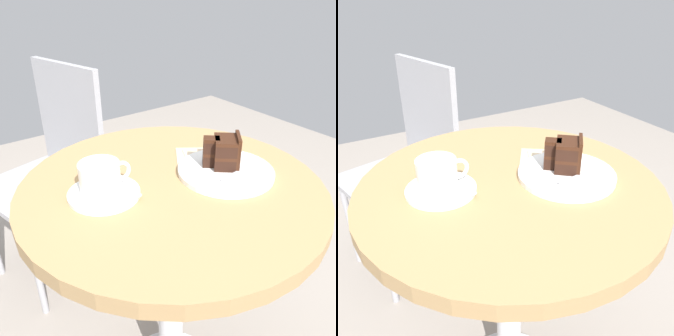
# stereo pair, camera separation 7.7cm
# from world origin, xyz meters

# --- Properties ---
(cafe_table) EXTENTS (0.68, 0.68, 0.72)m
(cafe_table) POSITION_xyz_m (0.00, 0.00, 0.60)
(cafe_table) COLOR #A37F51
(cafe_table) RESTS_ON ground
(saucer) EXTENTS (0.15, 0.15, 0.01)m
(saucer) POSITION_xyz_m (-0.15, 0.04, 0.73)
(saucer) COLOR white
(saucer) RESTS_ON cafe_table
(coffee_cup) EXTENTS (0.12, 0.08, 0.07)m
(coffee_cup) POSITION_xyz_m (-0.15, 0.04, 0.77)
(coffee_cup) COLOR white
(coffee_cup) RESTS_ON saucer
(teaspoon) EXTENTS (0.02, 0.11, 0.00)m
(teaspoon) POSITION_xyz_m (-0.10, 0.01, 0.73)
(teaspoon) COLOR silver
(teaspoon) RESTS_ON saucer
(cake_plate) EXTENTS (0.22, 0.22, 0.01)m
(cake_plate) POSITION_xyz_m (0.13, -0.04, 0.73)
(cake_plate) COLOR white
(cake_plate) RESTS_ON cafe_table
(cake_slice) EXTENTS (0.10, 0.09, 0.08)m
(cake_slice) POSITION_xyz_m (0.13, -0.03, 0.77)
(cake_slice) COLOR black
(cake_slice) RESTS_ON cake_plate
(fork) EXTENTS (0.15, 0.03, 0.00)m
(fork) POSITION_xyz_m (0.09, -0.08, 0.74)
(fork) COLOR silver
(fork) RESTS_ON cake_plate
(napkin) EXTENTS (0.22, 0.21, 0.00)m
(napkin) POSITION_xyz_m (0.14, 0.02, 0.73)
(napkin) COLOR beige
(napkin) RESTS_ON cafe_table
(cafe_chair) EXTENTS (0.46, 0.46, 0.86)m
(cafe_chair) POSITION_xyz_m (-0.03, 0.70, 0.51)
(cafe_chair) COLOR #9E9EA3
(cafe_chair) RESTS_ON ground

